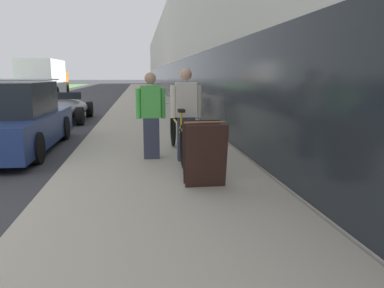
{
  "coord_description": "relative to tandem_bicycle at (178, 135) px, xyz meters",
  "views": [
    {
      "loc": [
        4.68,
        -4.01,
        1.66
      ],
      "look_at": [
        7.15,
        13.82,
        -1.71
      ],
      "focal_mm": 35.0,
      "sensor_mm": 36.0,
      "label": 1
    }
  ],
  "objects": [
    {
      "name": "moving_truck",
      "position": [
        -7.33,
        20.89,
        0.81
      ],
      "size": [
        2.37,
        6.26,
        2.63
      ],
      "color": "orange",
      "rests_on": "ground"
    },
    {
      "name": "cruiser_bike_middle",
      "position": [
        0.65,
        7.27,
        -0.04
      ],
      "size": [
        0.52,
        1.81,
        0.85
      ],
      "color": "black",
      "rests_on": "sidewalk_slab"
    },
    {
      "name": "tandem_bicycle",
      "position": [
        0.0,
        0.0,
        0.0
      ],
      "size": [
        0.52,
        2.79,
        0.96
      ],
      "color": "black",
      "rests_on": "sidewalk_slab"
    },
    {
      "name": "vintage_roadster_curbside",
      "position": [
        -3.41,
        6.98,
        -0.1
      ],
      "size": [
        1.71,
        4.23,
        1.0
      ],
      "color": "#4C5156",
      "rests_on": "ground"
    },
    {
      "name": "person_bystander",
      "position": [
        -0.5,
        -0.1,
        0.38
      ],
      "size": [
        0.53,
        0.21,
        1.56
      ],
      "color": "#33384C",
      "rests_on": "sidewalk_slab"
    },
    {
      "name": "parked_sedan_curbside",
      "position": [
        -3.43,
        1.6,
        0.13
      ],
      "size": [
        1.82,
        4.44,
        1.56
      ],
      "color": "navy",
      "rests_on": "ground"
    },
    {
      "name": "person_rider",
      "position": [
        0.11,
        -0.35,
        0.42
      ],
      "size": [
        0.56,
        0.22,
        1.63
      ],
      "color": "#33384C",
      "rests_on": "sidewalk_slab"
    },
    {
      "name": "storefront_facade",
      "position": [
        6.27,
        26.1,
        2.76
      ],
      "size": [
        10.01,
        70.0,
        6.6
      ],
      "color": "silver",
      "rests_on": "ground"
    },
    {
      "name": "sidewalk_slab",
      "position": [
        -0.4,
        18.1,
        -0.47
      ],
      "size": [
        3.27,
        70.0,
        0.13
      ],
      "color": "#B2AA99",
      "rests_on": "ground"
    },
    {
      "name": "sandwich_board_sign",
      "position": [
        0.18,
        -1.92,
        0.05
      ],
      "size": [
        0.56,
        0.56,
        0.9
      ],
      "color": "#331E19",
      "rests_on": "sidewalk_slab"
    },
    {
      "name": "cruiser_bike_nearest",
      "position": [
        0.47,
        4.87,
        -0.03
      ],
      "size": [
        0.52,
        1.67,
        0.9
      ],
      "color": "black",
      "rests_on": "sidewalk_slab"
    },
    {
      "name": "bike_rack_hoop",
      "position": [
        0.57,
        3.43,
        0.11
      ],
      "size": [
        0.05,
        0.6,
        0.84
      ],
      "color": "black",
      "rests_on": "sidewalk_slab"
    }
  ]
}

